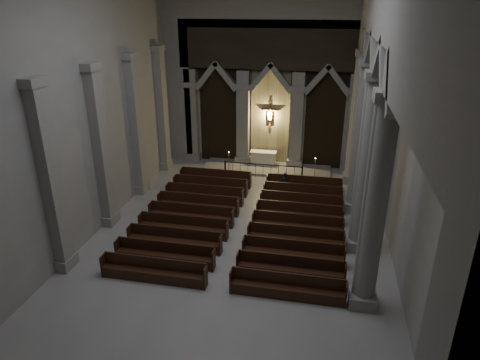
{
  "coord_description": "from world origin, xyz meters",
  "views": [
    {
      "loc": [
        3.61,
        -16.17,
        10.53
      ],
      "look_at": [
        -0.29,
        3.0,
        2.32
      ],
      "focal_mm": 32.0,
      "sensor_mm": 36.0,
      "label": 1
    }
  ],
  "objects_px": {
    "pews": "(243,222)",
    "worshipper": "(285,182)",
    "candle_stand_left": "(229,167)",
    "altar": "(263,158)",
    "candle_stand_right": "(314,174)",
    "altar_rail": "(263,169)"
  },
  "relations": [
    {
      "from": "candle_stand_left",
      "to": "altar",
      "type": "bearing_deg",
      "value": 41.8
    },
    {
      "from": "pews",
      "to": "worshipper",
      "type": "bearing_deg",
      "value": 72.16
    },
    {
      "from": "candle_stand_left",
      "to": "candle_stand_right",
      "type": "bearing_deg",
      "value": -0.63
    },
    {
      "from": "candle_stand_right",
      "to": "pews",
      "type": "height_order",
      "value": "candle_stand_right"
    },
    {
      "from": "candle_stand_left",
      "to": "worshipper",
      "type": "distance_m",
      "value": 4.46
    },
    {
      "from": "pews",
      "to": "worshipper",
      "type": "distance_m",
      "value": 5.17
    },
    {
      "from": "altar",
      "to": "pews",
      "type": "relative_size",
      "value": 0.17
    },
    {
      "from": "candle_stand_right",
      "to": "pews",
      "type": "bearing_deg",
      "value": -114.9
    },
    {
      "from": "candle_stand_left",
      "to": "worshipper",
      "type": "height_order",
      "value": "candle_stand_left"
    },
    {
      "from": "candle_stand_left",
      "to": "worshipper",
      "type": "relative_size",
      "value": 1.32
    },
    {
      "from": "altar",
      "to": "pews",
      "type": "distance_m",
      "value": 8.85
    },
    {
      "from": "candle_stand_left",
      "to": "pews",
      "type": "height_order",
      "value": "candle_stand_left"
    },
    {
      "from": "candle_stand_left",
      "to": "pews",
      "type": "bearing_deg",
      "value": -71.65
    },
    {
      "from": "altar",
      "to": "candle_stand_right",
      "type": "xyz_separation_m",
      "value": [
        3.56,
        -1.86,
        -0.2
      ]
    },
    {
      "from": "candle_stand_left",
      "to": "pews",
      "type": "xyz_separation_m",
      "value": [
        2.34,
        -7.04,
        -0.09
      ]
    },
    {
      "from": "pews",
      "to": "worshipper",
      "type": "xyz_separation_m",
      "value": [
        1.58,
        4.92,
        0.26
      ]
    },
    {
      "from": "worshipper",
      "to": "altar",
      "type": "bearing_deg",
      "value": 105.28
    },
    {
      "from": "candle_stand_left",
      "to": "altar_rail",
      "type": "bearing_deg",
      "value": -9.4
    },
    {
      "from": "altar",
      "to": "candle_stand_left",
      "type": "relative_size",
      "value": 1.17
    },
    {
      "from": "altar",
      "to": "altar_rail",
      "type": "relative_size",
      "value": 0.35
    },
    {
      "from": "worshipper",
      "to": "altar_rail",
      "type": "bearing_deg",
      "value": 121.8
    },
    {
      "from": "altar",
      "to": "candle_stand_left",
      "type": "bearing_deg",
      "value": -138.2
    }
  ]
}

